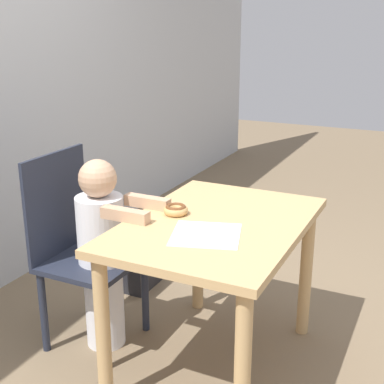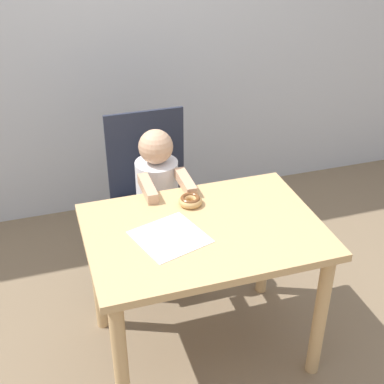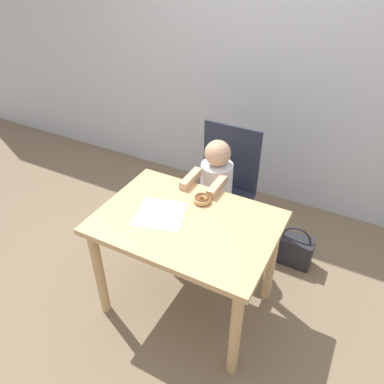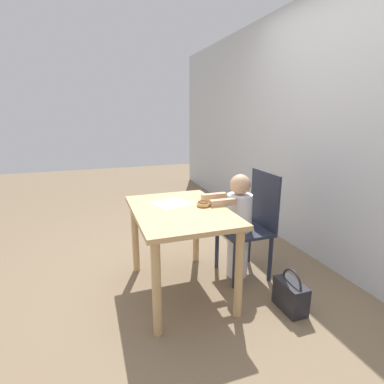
{
  "view_description": "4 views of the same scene",
  "coord_description": "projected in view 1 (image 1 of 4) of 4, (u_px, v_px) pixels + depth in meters",
  "views": [
    {
      "loc": [
        -1.93,
        -0.82,
        1.51
      ],
      "look_at": [
        -0.02,
        0.11,
        0.82
      ],
      "focal_mm": 50.0,
      "sensor_mm": 36.0,
      "label": 1
    },
    {
      "loc": [
        -0.61,
        -1.76,
        2.0
      ],
      "look_at": [
        -0.02,
        0.11,
        0.82
      ],
      "focal_mm": 50.0,
      "sensor_mm": 36.0,
      "label": 2
    },
    {
      "loc": [
        0.78,
        -1.4,
        2.03
      ],
      "look_at": [
        -0.02,
        0.11,
        0.82
      ],
      "focal_mm": 35.0,
      "sensor_mm": 36.0,
      "label": 3
    },
    {
      "loc": [
        2.1,
        -0.63,
        1.42
      ],
      "look_at": [
        -0.02,
        0.11,
        0.82
      ],
      "focal_mm": 28.0,
      "sensor_mm": 36.0,
      "label": 4
    }
  ],
  "objects": [
    {
      "name": "ground_plane",
      "position": [
        215.0,
        364.0,
        2.46
      ],
      "size": [
        12.0,
        12.0,
        0.0
      ],
      "primitive_type": "plane",
      "color": "#7A664C"
    },
    {
      "name": "dining_table",
      "position": [
        216.0,
        247.0,
        2.28
      ],
      "size": [
        1.0,
        0.7,
        0.7
      ],
      "color": "tan",
      "rests_on": "ground_plane"
    },
    {
      "name": "donut",
      "position": [
        176.0,
        209.0,
        2.32
      ],
      "size": [
        0.11,
        0.11,
        0.04
      ],
      "color": "tan",
      "rests_on": "dining_table"
    },
    {
      "name": "napkin",
      "position": [
        206.0,
        234.0,
        2.1
      ],
      "size": [
        0.33,
        0.33,
        0.0
      ],
      "color": "white",
      "rests_on": "dining_table"
    },
    {
      "name": "child_figure",
      "position": [
        103.0,
        253.0,
        2.48
      ],
      "size": [
        0.24,
        0.42,
        0.92
      ],
      "color": "white",
      "rests_on": "ground_plane"
    },
    {
      "name": "handbag",
      "position": [
        142.0,
        268.0,
        3.15
      ],
      "size": [
        0.26,
        0.14,
        0.33
      ],
      "color": "#232328",
      "rests_on": "ground_plane"
    },
    {
      "name": "chair",
      "position": [
        80.0,
        249.0,
        2.54
      ],
      "size": [
        0.43,
        0.4,
        0.93
      ],
      "color": "#232838",
      "rests_on": "ground_plane"
    }
  ]
}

